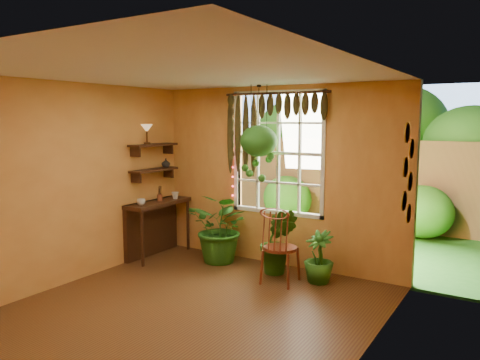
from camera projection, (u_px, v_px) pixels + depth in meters
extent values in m
plane|color=brown|center=(185.00, 314.00, 5.31)|extent=(4.50, 4.50, 0.00)
plane|color=silver|center=(181.00, 72.00, 4.97)|extent=(4.50, 4.50, 0.00)
plane|color=#DF9E4C|center=(277.00, 176.00, 7.03)|extent=(4.00, 0.00, 4.00)
plane|color=#DF9E4C|center=(65.00, 184.00, 6.19)|extent=(0.00, 4.50, 4.50)
plane|color=#DF9E4C|center=(362.00, 217.00, 4.09)|extent=(0.00, 4.50, 4.50)
cube|color=white|center=(278.00, 153.00, 7.01)|extent=(1.52, 0.10, 1.86)
cube|color=white|center=(279.00, 153.00, 7.04)|extent=(1.38, 0.01, 1.78)
cylinder|color=#391C0F|center=(276.00, 93.00, 6.81)|extent=(1.70, 0.04, 0.04)
cube|color=#391C0F|center=(158.00, 203.00, 7.49)|extent=(0.40, 1.20, 0.06)
cube|color=#391C0F|center=(152.00, 227.00, 7.63)|extent=(0.08, 1.18, 0.90)
cylinder|color=#391C0F|center=(142.00, 238.00, 7.00)|extent=(0.05, 0.05, 0.86)
cylinder|color=#391C0F|center=(188.00, 225.00, 7.93)|extent=(0.05, 0.05, 0.86)
cube|color=#391C0F|center=(154.00, 170.00, 7.46)|extent=(0.25, 0.90, 0.04)
cube|color=#391C0F|center=(153.00, 145.00, 7.41)|extent=(0.25, 0.90, 0.04)
cube|color=#1E5D1A|center=(371.00, 211.00, 11.42)|extent=(14.00, 10.00, 0.04)
cube|color=#8E6343|center=(347.00, 182.00, 9.79)|extent=(12.00, 0.10, 1.80)
plane|color=#93B6F6|center=(392.00, 143.00, 12.73)|extent=(12.00, 0.00, 12.00)
cylinder|color=brown|center=(280.00, 248.00, 6.31)|extent=(0.49, 0.49, 0.04)
torus|color=brown|center=(275.00, 213.00, 6.07)|extent=(0.43, 0.07, 0.43)
imported|color=#1A5115|center=(222.00, 228.00, 7.19)|extent=(0.99, 0.85, 1.10)
imported|color=#1A5115|center=(278.00, 241.00, 6.66)|extent=(0.64, 0.57, 0.96)
imported|color=#1A5115|center=(319.00, 257.00, 6.32)|extent=(0.50, 0.50, 0.71)
ellipsoid|color=black|center=(259.00, 146.00, 6.82)|extent=(0.32, 0.32, 0.19)
ellipsoid|color=#1A5115|center=(259.00, 141.00, 6.81)|extent=(0.54, 0.54, 0.46)
imported|color=silver|center=(141.00, 202.00, 7.13)|extent=(0.17, 0.17, 0.10)
imported|color=beige|center=(175.00, 195.00, 7.71)|extent=(0.14, 0.14, 0.11)
cylinder|color=brown|center=(160.00, 198.00, 7.51)|extent=(0.08, 0.08, 0.10)
imported|color=#B2AD99|center=(166.00, 163.00, 7.69)|extent=(0.17, 0.17, 0.15)
cylinder|color=#563218|center=(147.00, 143.00, 7.27)|extent=(0.10, 0.10, 0.03)
cylinder|color=#563218|center=(147.00, 137.00, 7.25)|extent=(0.02, 0.02, 0.19)
cone|color=slate|center=(147.00, 128.00, 7.24)|extent=(0.19, 0.19, 0.12)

